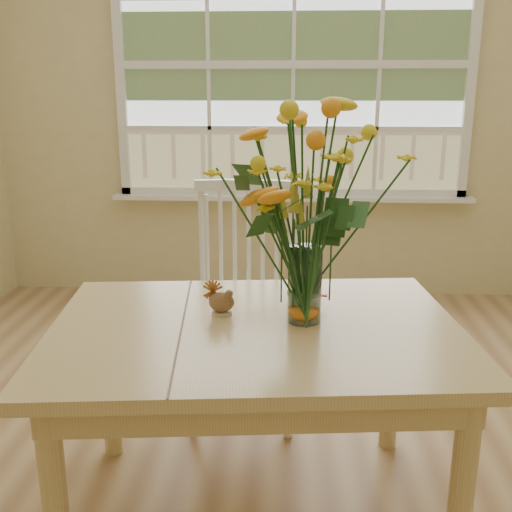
{
  "coord_description": "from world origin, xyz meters",
  "views": [
    {
      "loc": [
        -0.03,
        -1.82,
        1.41
      ],
      "look_at": [
        -0.12,
        -0.05,
        0.91
      ],
      "focal_mm": 42.0,
      "sensor_mm": 36.0,
      "label": 1
    }
  ],
  "objects": [
    {
      "name": "floor",
      "position": [
        0.0,
        0.0,
        -0.01
      ],
      "size": [
        4.0,
        4.5,
        0.01
      ],
      "primitive_type": "cube",
      "color": "#9B734B",
      "rests_on": "ground"
    },
    {
      "name": "wall_back",
      "position": [
        0.0,
        2.25,
        1.35
      ],
      "size": [
        4.0,
        0.02,
        2.7
      ],
      "primitive_type": "cube",
      "color": "#D1BE86",
      "rests_on": "floor"
    },
    {
      "name": "window",
      "position": [
        0.0,
        2.21,
        1.53
      ],
      "size": [
        2.42,
        0.12,
        1.74
      ],
      "color": "silver",
      "rests_on": "wall_back"
    },
    {
      "name": "dining_table",
      "position": [
        -0.12,
        -0.07,
        0.6
      ],
      "size": [
        1.36,
        1.03,
        0.69
      ],
      "rotation": [
        0.0,
        0.0,
        0.1
      ],
      "color": "tan",
      "rests_on": "floor"
    },
    {
      "name": "windsor_chair",
      "position": [
        -0.2,
        0.66,
        0.56
      ],
      "size": [
        0.48,
        0.46,
        1.0
      ],
      "rotation": [
        0.0,
        0.0,
        -0.04
      ],
      "color": "white",
      "rests_on": "floor"
    },
    {
      "name": "flower_vase",
      "position": [
        0.03,
        -0.03,
        1.05
      ],
      "size": [
        0.51,
        0.51,
        0.6
      ],
      "color": "white",
      "rests_on": "dining_table"
    },
    {
      "name": "pumpkin",
      "position": [
        0.03,
        -0.04,
        0.73
      ],
      "size": [
        0.1,
        0.1,
        0.08
      ],
      "primitive_type": "ellipsoid",
      "color": "orange",
      "rests_on": "dining_table"
    },
    {
      "name": "turkey_figurine",
      "position": [
        -0.24,
        0.01,
        0.73
      ],
      "size": [
        0.09,
        0.07,
        0.11
      ],
      "rotation": [
        0.0,
        0.0,
        -0.06
      ],
      "color": "#CCB78C",
      "rests_on": "dining_table"
    },
    {
      "name": "dark_gourd",
      "position": [
        0.02,
        0.12,
        0.73
      ],
      "size": [
        0.13,
        0.08,
        0.08
      ],
      "color": "#38160F",
      "rests_on": "dining_table"
    }
  ]
}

